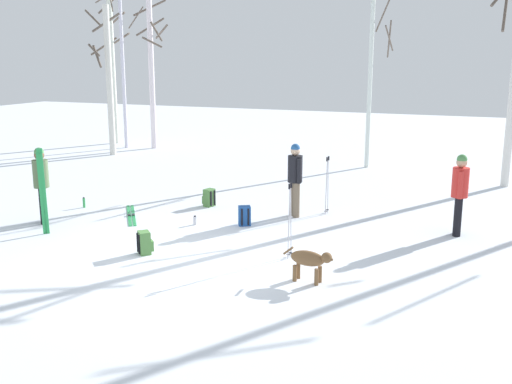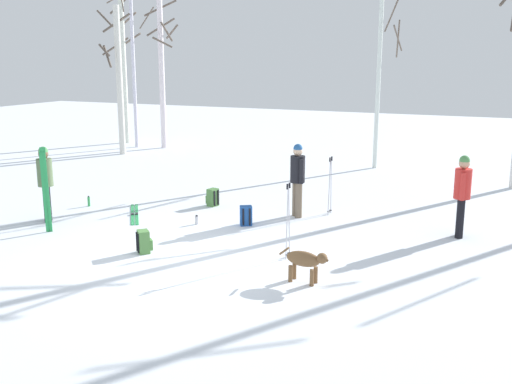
# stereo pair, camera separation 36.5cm
# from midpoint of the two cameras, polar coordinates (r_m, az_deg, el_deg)

# --- Properties ---
(ground_plane) EXTENTS (60.00, 60.00, 0.00)m
(ground_plane) POSITION_cam_midpoint_polar(r_m,az_deg,el_deg) (11.21, -6.33, -6.43)
(ground_plane) COLOR white
(person_0) EXTENTS (0.39, 0.40, 1.72)m
(person_0) POSITION_cam_midpoint_polar(r_m,az_deg,el_deg) (13.89, 2.98, 1.60)
(person_0) COLOR #72604C
(person_0) RESTS_ON ground_plane
(person_1) EXTENTS (0.38, 0.42, 1.72)m
(person_1) POSITION_cam_midpoint_polar(r_m,az_deg,el_deg) (14.20, -20.42, 1.05)
(person_1) COLOR black
(person_1) RESTS_ON ground_plane
(person_2) EXTENTS (0.34, 0.52, 1.72)m
(person_2) POSITION_cam_midpoint_polar(r_m,az_deg,el_deg) (13.04, 18.02, 0.23)
(person_2) COLOR black
(person_2) RESTS_ON ground_plane
(dog) EXTENTS (0.90, 0.27, 0.57)m
(dog) POSITION_cam_midpoint_polar(r_m,az_deg,el_deg) (9.99, 4.10, -6.46)
(dog) COLOR brown
(dog) RESTS_ON ground_plane
(ski_pair_planted_0) EXTENTS (0.13, 0.10, 1.83)m
(ski_pair_planted_0) POSITION_cam_midpoint_polar(r_m,az_deg,el_deg) (13.34, -20.33, 0.01)
(ski_pair_planted_0) COLOR green
(ski_pair_planted_0) RESTS_ON ground_plane
(ski_pair_lying_0) EXTENTS (1.25, 1.65, 0.05)m
(ski_pair_lying_0) POSITION_cam_midpoint_polar(r_m,az_deg,el_deg) (14.50, -12.46, -2.15)
(ski_pair_lying_0) COLOR green
(ski_pair_lying_0) RESTS_ON ground_plane
(ski_poles_0) EXTENTS (0.07, 0.24, 1.37)m
(ski_poles_0) POSITION_cam_midpoint_polar(r_m,az_deg,el_deg) (14.26, 6.05, 0.83)
(ski_poles_0) COLOR #B2B2BC
(ski_poles_0) RESTS_ON ground_plane
(ski_poles_1) EXTENTS (0.07, 0.21, 1.42)m
(ski_poles_1) POSITION_cam_midpoint_polar(r_m,az_deg,el_deg) (11.07, 2.30, -2.50)
(ski_poles_1) COLOR #B2B2BC
(ski_poles_1) RESTS_ON ground_plane
(backpack_0) EXTENTS (0.33, 0.34, 0.44)m
(backpack_0) POSITION_cam_midpoint_polar(r_m,az_deg,el_deg) (13.31, -1.89, -2.29)
(backpack_0) COLOR #1E4C99
(backpack_0) RESTS_ON ground_plane
(backpack_1) EXTENTS (0.32, 0.30, 0.44)m
(backpack_1) POSITION_cam_midpoint_polar(r_m,az_deg,el_deg) (15.04, -5.17, -0.56)
(backpack_1) COLOR #4C7F3F
(backpack_1) RESTS_ON ground_plane
(backpack_2) EXTENTS (0.34, 0.34, 0.44)m
(backpack_2) POSITION_cam_midpoint_polar(r_m,az_deg,el_deg) (11.64, -11.40, -4.77)
(backpack_2) COLOR #4C7F3F
(backpack_2) RESTS_ON ground_plane
(water_bottle_0) EXTENTS (0.07, 0.07, 0.21)m
(water_bottle_0) POSITION_cam_midpoint_polar(r_m,az_deg,el_deg) (13.46, -6.59, -2.71)
(water_bottle_0) COLOR silver
(water_bottle_0) RESTS_ON ground_plane
(water_bottle_1) EXTENTS (0.06, 0.06, 0.26)m
(water_bottle_1) POSITION_cam_midpoint_polar(r_m,az_deg,el_deg) (15.52, -16.66, -0.97)
(water_bottle_1) COLOR green
(water_bottle_1) RESTS_ON ground_plane
(birch_tree_0) EXTENTS (1.63, 1.87, 6.40)m
(birch_tree_0) POSITION_cam_midpoint_polar(r_m,az_deg,el_deg) (26.41, -13.89, 11.45)
(birch_tree_0) COLOR silver
(birch_tree_0) RESTS_ON ground_plane
(birch_tree_1) EXTENTS (1.68, 1.68, 7.75)m
(birch_tree_1) POSITION_cam_midpoint_polar(r_m,az_deg,el_deg) (24.99, -13.04, 13.43)
(birch_tree_1) COLOR silver
(birch_tree_1) RESTS_ON ground_plane
(birch_tree_2) EXTENTS (0.92, 1.51, 5.48)m
(birch_tree_2) POSITION_cam_midpoint_polar(r_m,az_deg,el_deg) (23.28, -14.26, 10.37)
(birch_tree_2) COLOR silver
(birch_tree_2) RESTS_ON ground_plane
(birch_tree_3) EXTENTS (1.64, 1.49, 6.53)m
(birch_tree_3) POSITION_cam_midpoint_polar(r_m,az_deg,el_deg) (24.62, -10.32, 12.00)
(birch_tree_3) COLOR silver
(birch_tree_3) RESTS_ON ground_plane
(birch_tree_4) EXTENTS (0.87, 1.48, 6.51)m
(birch_tree_4) POSITION_cam_midpoint_polar(r_m,az_deg,el_deg) (20.26, 10.44, 11.84)
(birch_tree_4) COLOR silver
(birch_tree_4) RESTS_ON ground_plane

